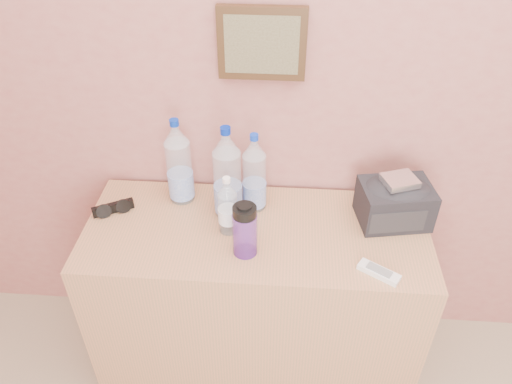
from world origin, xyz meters
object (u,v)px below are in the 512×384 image
at_px(dresser, 256,301).
at_px(ac_remote, 379,272).
at_px(pet_large_a, 179,165).
at_px(pet_small, 228,208).
at_px(pet_large_c, 227,177).
at_px(toiletry_bag, 395,201).
at_px(nalgene_bottle, 245,230).
at_px(foil_packet, 400,181).
at_px(sunglasses, 113,208).
at_px(pet_large_b, 254,176).

relative_size(dresser, ac_remote, 8.98).
bearing_deg(ac_remote, pet_large_a, -174.02).
xyz_separation_m(pet_small, ac_remote, (0.52, -0.18, -0.09)).
bearing_deg(ac_remote, pet_large_c, -175.64).
bearing_deg(pet_large_c, pet_small, -83.75).
bearing_deg(toiletry_bag, nalgene_bottle, -168.50).
relative_size(dresser, pet_large_c, 3.39).
bearing_deg(ac_remote, dresser, -171.99).
bearing_deg(foil_packet, pet_large_c, -179.95).
bearing_deg(foil_packet, pet_large_a, 174.66).
relative_size(dresser, sunglasses, 8.12).
bearing_deg(pet_small, pet_large_c, 96.25).
bearing_deg(toiletry_bag, sunglasses, 171.72).
bearing_deg(pet_large_a, sunglasses, -156.74).
relative_size(dresser, pet_large_b, 3.93).
xyz_separation_m(sunglasses, foil_packet, (1.06, 0.03, 0.16)).
xyz_separation_m(pet_large_b, pet_small, (-0.08, -0.15, -0.04)).
xyz_separation_m(pet_small, toiletry_bag, (0.60, 0.10, -0.02)).
bearing_deg(pet_small, ac_remote, -19.14).
distance_m(dresser, pet_large_a, 0.65).
height_order(dresser, pet_small, pet_small).
relative_size(pet_large_b, sunglasses, 2.06).
distance_m(pet_large_b, pet_small, 0.17).
distance_m(pet_large_c, toiletry_bag, 0.62).
relative_size(pet_large_a, pet_small, 1.49).
relative_size(sunglasses, foil_packet, 1.36).
bearing_deg(sunglasses, toiletry_bag, -26.60).
distance_m(pet_small, foil_packet, 0.62).
distance_m(nalgene_bottle, ac_remote, 0.47).
distance_m(toiletry_bag, foil_packet, 0.10).
distance_m(pet_large_b, pet_large_c, 0.11).
xyz_separation_m(dresser, pet_small, (-0.10, -0.01, 0.50)).
xyz_separation_m(pet_large_a, ac_remote, (0.73, -0.36, -0.15)).
bearing_deg(nalgene_bottle, pet_small, 123.40).
bearing_deg(toiletry_bag, pet_large_c, 170.31).
xyz_separation_m(pet_large_c, sunglasses, (-0.44, -0.03, -0.15)).
bearing_deg(pet_large_a, ac_remote, -26.12).
bearing_deg(nalgene_bottle, ac_remote, -9.30).
height_order(nalgene_bottle, foil_packet, nalgene_bottle).
bearing_deg(pet_large_c, sunglasses, -176.11).
bearing_deg(foil_packet, sunglasses, -178.34).
distance_m(pet_small, nalgene_bottle, 0.13).
bearing_deg(pet_large_a, foil_packet, -5.34).
bearing_deg(sunglasses, dresser, -34.91).
xyz_separation_m(sunglasses, ac_remote, (0.98, -0.25, -0.01)).
relative_size(pet_large_a, pet_large_c, 0.94).
bearing_deg(dresser, ac_remote, -24.09).
bearing_deg(sunglasses, nalgene_bottle, -47.21).
height_order(pet_large_b, pet_small, pet_large_b).
distance_m(pet_large_a, ac_remote, 0.83).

